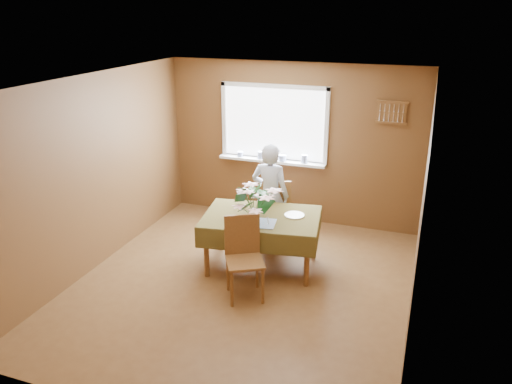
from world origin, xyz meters
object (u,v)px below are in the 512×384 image
(chair_near, at_px, (244,253))
(flower_bouquet, at_px, (255,200))
(chair_far, at_px, (276,207))
(seated_woman, at_px, (270,195))
(dining_table, at_px, (261,222))

(chair_near, distance_m, flower_bouquet, 0.70)
(chair_far, distance_m, flower_bouquet, 1.15)
(chair_near, xyz_separation_m, seated_woman, (-0.13, 1.39, 0.22))
(dining_table, height_order, chair_far, chair_far)
(seated_woman, bearing_deg, chair_far, -108.13)
(seated_woman, height_order, flower_bouquet, seated_woman)
(dining_table, distance_m, chair_near, 0.72)
(dining_table, height_order, chair_near, chair_near)
(dining_table, distance_m, chair_far, 0.82)
(seated_woman, distance_m, flower_bouquet, 0.94)
(chair_far, xyz_separation_m, chair_near, (0.07, -1.52, 0.01))
(flower_bouquet, bearing_deg, seated_woman, 96.05)
(chair_far, bearing_deg, dining_table, 75.35)
(chair_far, height_order, seated_woman, seated_woman)
(dining_table, relative_size, flower_bouquet, 3.00)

